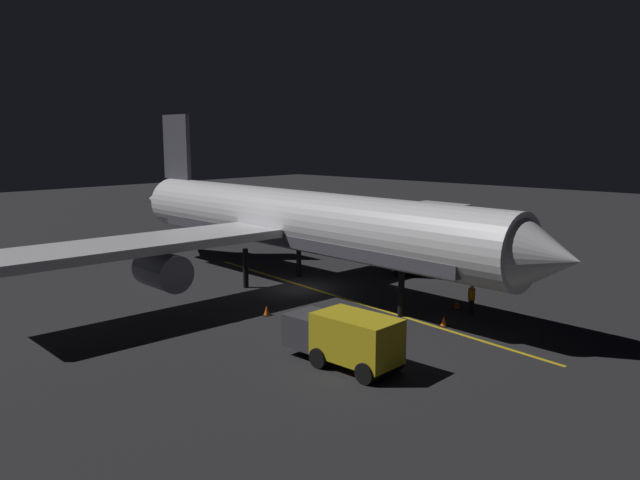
{
  "coord_description": "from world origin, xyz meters",
  "views": [
    {
      "loc": [
        28.05,
        28.19,
        9.94
      ],
      "look_at": [
        0.0,
        2.0,
        3.5
      ],
      "focal_mm": 34.55,
      "sensor_mm": 36.0,
      "label": 1
    }
  ],
  "objects_px": {
    "traffic_cone_near_left": "(346,348)",
    "baggage_truck": "(346,339)",
    "traffic_cone_near_right": "(457,304)",
    "airliner": "(291,222)",
    "ground_crew_worker": "(471,299)",
    "catering_truck": "(430,258)",
    "traffic_cone_under_wing": "(444,321)",
    "traffic_cone_far": "(267,311)"
  },
  "relations": [
    {
      "from": "baggage_truck",
      "to": "traffic_cone_near_left",
      "type": "height_order",
      "value": "baggage_truck"
    },
    {
      "from": "airliner",
      "to": "catering_truck",
      "type": "height_order",
      "value": "airliner"
    },
    {
      "from": "traffic_cone_near_left",
      "to": "traffic_cone_far",
      "type": "relative_size",
      "value": 1.0
    },
    {
      "from": "baggage_truck",
      "to": "catering_truck",
      "type": "relative_size",
      "value": 0.9
    },
    {
      "from": "traffic_cone_near_right",
      "to": "traffic_cone_far",
      "type": "distance_m",
      "value": 11.16
    },
    {
      "from": "ground_crew_worker",
      "to": "traffic_cone_far",
      "type": "height_order",
      "value": "ground_crew_worker"
    },
    {
      "from": "traffic_cone_near_left",
      "to": "traffic_cone_far",
      "type": "distance_m",
      "value": 7.46
    },
    {
      "from": "catering_truck",
      "to": "ground_crew_worker",
      "type": "xyz_separation_m",
      "value": [
        6.74,
        7.14,
        -0.42
      ]
    },
    {
      "from": "baggage_truck",
      "to": "traffic_cone_far",
      "type": "bearing_deg",
      "value": -108.85
    },
    {
      "from": "catering_truck",
      "to": "traffic_cone_near_left",
      "type": "height_order",
      "value": "catering_truck"
    },
    {
      "from": "traffic_cone_near_right",
      "to": "airliner",
      "type": "bearing_deg",
      "value": -74.93
    },
    {
      "from": "traffic_cone_under_wing",
      "to": "airliner",
      "type": "bearing_deg",
      "value": -92.59
    },
    {
      "from": "baggage_truck",
      "to": "ground_crew_worker",
      "type": "height_order",
      "value": "baggage_truck"
    },
    {
      "from": "baggage_truck",
      "to": "traffic_cone_near_left",
      "type": "distance_m",
      "value": 1.85
    },
    {
      "from": "airliner",
      "to": "baggage_truck",
      "type": "distance_m",
      "value": 15.06
    },
    {
      "from": "baggage_truck",
      "to": "airliner",
      "type": "bearing_deg",
      "value": -125.16
    },
    {
      "from": "traffic_cone_under_wing",
      "to": "traffic_cone_far",
      "type": "xyz_separation_m",
      "value": [
        5.1,
        -8.37,
        0.0
      ]
    },
    {
      "from": "traffic_cone_near_right",
      "to": "traffic_cone_under_wing",
      "type": "relative_size",
      "value": 1.0
    },
    {
      "from": "traffic_cone_near_left",
      "to": "baggage_truck",
      "type": "bearing_deg",
      "value": 40.52
    },
    {
      "from": "ground_crew_worker",
      "to": "traffic_cone_near_right",
      "type": "xyz_separation_m",
      "value": [
        -0.52,
        -1.18,
        -0.64
      ]
    },
    {
      "from": "traffic_cone_near_left",
      "to": "traffic_cone_near_right",
      "type": "bearing_deg",
      "value": -179.22
    },
    {
      "from": "baggage_truck",
      "to": "traffic_cone_under_wing",
      "type": "height_order",
      "value": "baggage_truck"
    },
    {
      "from": "baggage_truck",
      "to": "ground_crew_worker",
      "type": "relative_size",
      "value": 3.17
    },
    {
      "from": "airliner",
      "to": "traffic_cone_near_left",
      "type": "relative_size",
      "value": 70.72
    },
    {
      "from": "traffic_cone_under_wing",
      "to": "baggage_truck",
      "type": "bearing_deg",
      "value": -0.5
    },
    {
      "from": "traffic_cone_far",
      "to": "traffic_cone_under_wing",
      "type": "bearing_deg",
      "value": 121.33
    },
    {
      "from": "traffic_cone_near_right",
      "to": "traffic_cone_under_wing",
      "type": "height_order",
      "value": "same"
    },
    {
      "from": "catering_truck",
      "to": "ground_crew_worker",
      "type": "distance_m",
      "value": 9.82
    },
    {
      "from": "catering_truck",
      "to": "traffic_cone_near_left",
      "type": "xyz_separation_m",
      "value": [
        16.42,
        6.09,
        -1.06
      ]
    },
    {
      "from": "traffic_cone_near_left",
      "to": "traffic_cone_under_wing",
      "type": "bearing_deg",
      "value": 170.8
    },
    {
      "from": "ground_crew_worker",
      "to": "baggage_truck",
      "type": "bearing_deg",
      "value": -0.12
    },
    {
      "from": "traffic_cone_near_right",
      "to": "baggage_truck",
      "type": "bearing_deg",
      "value": 5.81
    },
    {
      "from": "ground_crew_worker",
      "to": "traffic_cone_far",
      "type": "bearing_deg",
      "value": -45.96
    },
    {
      "from": "ground_crew_worker",
      "to": "traffic_cone_near_left",
      "type": "relative_size",
      "value": 3.16
    },
    {
      "from": "baggage_truck",
      "to": "traffic_cone_far",
      "type": "xyz_separation_m",
      "value": [
        -2.83,
        -8.3,
        -0.97
      ]
    },
    {
      "from": "airliner",
      "to": "ground_crew_worker",
      "type": "distance_m",
      "value": 12.78
    },
    {
      "from": "airliner",
      "to": "traffic_cone_near_right",
      "type": "distance_m",
      "value": 12.0
    },
    {
      "from": "catering_truck",
      "to": "traffic_cone_under_wing",
      "type": "height_order",
      "value": "catering_truck"
    },
    {
      "from": "traffic_cone_near_right",
      "to": "traffic_cone_far",
      "type": "xyz_separation_m",
      "value": [
        8.57,
        -7.14,
        0.0
      ]
    },
    {
      "from": "traffic_cone_near_left",
      "to": "traffic_cone_under_wing",
      "type": "height_order",
      "value": "same"
    },
    {
      "from": "baggage_truck",
      "to": "ground_crew_worker",
      "type": "xyz_separation_m",
      "value": [
        -10.88,
        0.02,
        -0.33
      ]
    },
    {
      "from": "traffic_cone_near_left",
      "to": "airliner",
      "type": "bearing_deg",
      "value": -123.48
    }
  ]
}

